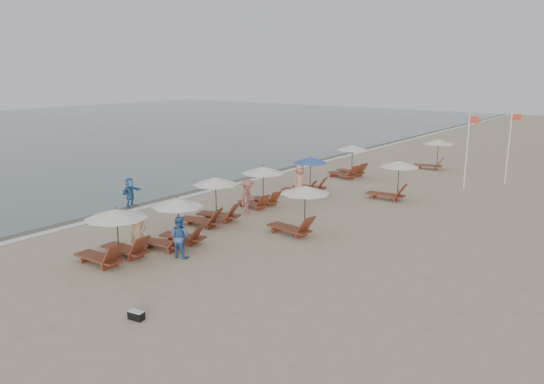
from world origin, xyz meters
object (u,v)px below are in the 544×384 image
Objects in this scene: lounger_station_0 at (113,235)px; beachgoer_mid_b at (247,197)px; lounger_station_2 at (212,202)px; lounger_station_3 at (260,185)px; inland_station_1 at (392,177)px; beachgoer_near at (139,234)px; beachgoer_far_b at (300,181)px; beachgoer_mid_a at (179,237)px; lounger_station_5 at (348,162)px; lounger_station_4 at (306,177)px; duffel_bag at (136,315)px; flag_pole_near at (468,147)px; inland_station_0 at (297,206)px; waterline_walker at (130,192)px; inland_station_2 at (434,151)px; lounger_station_1 at (175,223)px.

lounger_station_0 reaches higher than beachgoer_mid_b.
lounger_station_2 is 3.92m from lounger_station_3.
inland_station_1 is 15.18m from beachgoer_near.
beachgoer_near is 0.94× the size of beachgoer_far_b.
beachgoer_mid_a is 0.89× the size of beachgoer_far_b.
lounger_station_2 reaches higher than inland_station_1.
lounger_station_5 is 1.51× the size of beachgoer_mid_b.
inland_station_1 is 1.71× the size of beachgoer_mid_a.
duffel_bag is (5.06, -16.54, -0.87)m from lounger_station_4.
lounger_station_5 is at bearing -171.48° from flag_pole_near.
lounger_station_5 is at bearing 91.21° from lounger_station_3.
lounger_station_2 is 4.34m from inland_station_0.
beachgoer_mid_b is at bearing -86.72° from lounger_station_5.
lounger_station_2 reaches higher than beachgoer_mid_a.
lounger_station_2 is 7.09m from beachgoer_far_b.
waterline_walker is at bearing 103.68° from beachgoer_near.
beachgoer_mid_a is (2.22, -4.12, -0.20)m from lounger_station_2.
duffel_bag is at bearing 112.87° from beachgoer_mid_a.
inland_station_1 reaches higher than lounger_station_3.
lounger_station_4 is at bearing 25.63° from beachgoer_far_b.
flag_pole_near is (6.36, 19.94, 1.71)m from beachgoer_near.
lounger_station_2 reaches higher than lounger_station_5.
lounger_station_0 is at bearing -95.71° from inland_station_2.
lounger_station_0 is at bearing 150.38° from duffel_bag.
beachgoer_mid_a is (2.39, -8.04, -0.37)m from lounger_station_3.
inland_station_0 is 5.59m from beachgoer_mid_a.
lounger_station_0 is 21.98m from flag_pole_near.
lounger_station_2 is 20.54m from inland_station_2.
lounger_station_4 is 0.95× the size of lounger_station_5.
lounger_station_3 reaches higher than duffel_bag.
beachgoer_mid_b is at bearing 162.78° from inland_station_0.
lounger_station_4 is at bearing -7.31° from beachgoer_mid_b.
beachgoer_near is (-0.28, -1.63, -0.11)m from lounger_station_1.
beachgoer_far_b is 9.50m from waterline_walker.
lounger_station_4 is at bearing 120.88° from inland_station_0.
inland_station_1 reaches higher than lounger_station_1.
inland_station_1 is at bearing 19.54° from lounger_station_4.
beachgoer_mid_b is (0.66, -11.54, -0.15)m from lounger_station_5.
lounger_station_5 is 0.58× the size of flag_pole_near.
inland_station_0 is (4.14, -6.93, 0.29)m from lounger_station_4.
lounger_station_3 is at bearing 94.15° from lounger_station_0.
lounger_station_3 is 0.98× the size of lounger_station_4.
lounger_station_3 is (-1.26, 7.26, 0.21)m from lounger_station_1.
flag_pole_near reaches higher than duffel_bag.
lounger_station_2 is at bearing 120.93° from duffel_bag.
beachgoer_mid_b is (-0.53, 7.27, 0.03)m from beachgoer_near.
beachgoer_mid_a is 19.80m from flag_pole_near.
lounger_station_3 is (-0.17, 3.91, 0.17)m from lounger_station_2.
beachgoer_far_b is at bearing -51.16° from waterline_walker.
lounger_station_2 is at bearing -165.49° from inland_station_0.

